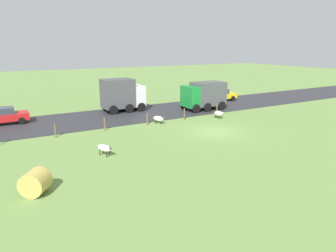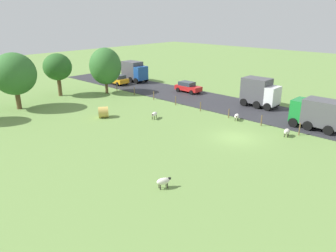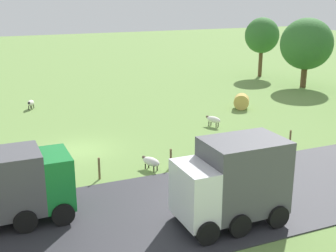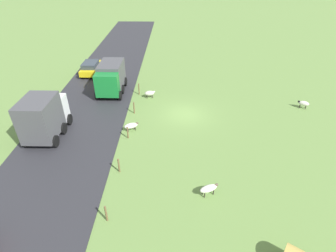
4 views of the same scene
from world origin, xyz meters
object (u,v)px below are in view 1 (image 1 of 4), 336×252
(truck_1, at_px, (204,95))
(sheep_3, at_px, (104,148))
(car_2, at_px, (4,116))
(car_1, at_px, (219,95))
(sheep_0, at_px, (159,119))
(sheep_2, at_px, (219,114))
(hay_bale_0, at_px, (35,182))
(truck_2, at_px, (122,94))

(truck_1, bearing_deg, sheep_3, 121.66)
(truck_1, relative_size, car_2, 1.20)
(car_1, xyz_separation_m, car_2, (-0.03, 25.32, -0.00))
(car_1, relative_size, car_2, 1.07)
(sheep_0, distance_m, sheep_3, 9.29)
(sheep_2, bearing_deg, car_2, 67.64)
(sheep_2, bearing_deg, car_1, -39.19)
(sheep_3, height_order, truck_1, truck_1)
(hay_bale_0, height_order, truck_2, truck_2)
(sheep_0, distance_m, truck_2, 7.06)
(truck_2, relative_size, car_1, 1.05)
(sheep_0, xyz_separation_m, car_1, (6.75, -12.65, 0.39))
(sheep_3, relative_size, car_1, 0.30)
(sheep_3, bearing_deg, truck_2, -25.96)
(sheep_2, distance_m, truck_2, 10.82)
(truck_1, height_order, truck_2, truck_2)
(car_2, bearing_deg, sheep_0, -117.96)
(sheep_3, relative_size, car_2, 0.32)
(sheep_0, height_order, truck_2, truck_2)
(sheep_2, relative_size, truck_1, 0.24)
(sheep_0, xyz_separation_m, car_2, (6.72, 12.67, 0.39))
(car_1, distance_m, car_2, 25.32)
(truck_2, height_order, car_2, truck_2)
(sheep_3, xyz_separation_m, truck_1, (9.03, -14.64, 1.21))
(truck_2, xyz_separation_m, car_2, (-0.11, 11.70, -1.07))
(sheep_3, xyz_separation_m, car_1, (12.65, -19.82, 0.34))
(sheep_0, xyz_separation_m, truck_1, (3.13, -7.47, 1.26))
(truck_1, xyz_separation_m, truck_2, (3.71, 8.44, 0.19))
(sheep_0, height_order, truck_1, truck_1)
(sheep_2, xyz_separation_m, hay_bale_0, (-8.44, 18.11, 0.12))
(sheep_2, bearing_deg, truck_2, 42.49)
(sheep_0, xyz_separation_m, sheep_2, (-1.07, -6.27, 0.02))
(truck_1, height_order, car_2, truck_1)
(sheep_0, xyz_separation_m, sheep_3, (-5.90, 7.17, 0.05))
(sheep_3, distance_m, hay_bale_0, 5.90)
(sheep_2, relative_size, car_1, 0.27)
(sheep_3, relative_size, truck_1, 0.27)
(hay_bale_0, height_order, truck_1, truck_1)
(hay_bale_0, relative_size, truck_1, 0.26)
(truck_1, bearing_deg, car_1, -55.02)
(sheep_0, bearing_deg, truck_1, -67.27)
(sheep_0, bearing_deg, hay_bale_0, 128.77)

